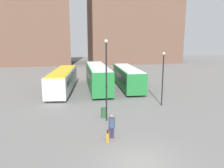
{
  "coord_description": "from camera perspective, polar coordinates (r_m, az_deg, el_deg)",
  "views": [
    {
      "loc": [
        -3.65,
        -10.44,
        6.58
      ],
      "look_at": [
        1.35,
        14.51,
        1.52
      ],
      "focal_mm": 35.0,
      "sensor_mm": 36.0,
      "label": 1
    }
  ],
  "objects": [
    {
      "name": "bus_0",
      "position": [
        29.83,
        -12.69,
        1.19
      ],
      "size": [
        4.05,
        12.58,
        2.76
      ],
      "rotation": [
        0.0,
        0.0,
        1.44
      ],
      "color": "silver",
      "rests_on": "ground_plane"
    },
    {
      "name": "bus_2",
      "position": [
        30.93,
        4.03,
        1.91
      ],
      "size": [
        3.2,
        11.41,
        2.9
      ],
      "rotation": [
        0.0,
        0.0,
        1.51
      ],
      "color": "#237A38",
      "rests_on": "ground_plane"
    },
    {
      "name": "lamp_post_0",
      "position": [
        22.64,
        13.15,
        2.44
      ],
      "size": [
        0.28,
        0.28,
        5.48
      ],
      "color": "black",
      "rests_on": "ground_plane"
    },
    {
      "name": "building_block_right",
      "position": [
        69.48,
        5.39,
        15.48
      ],
      "size": [
        26.33,
        15.68,
        23.54
      ],
      "color": "brown",
      "rests_on": "ground_plane"
    },
    {
      "name": "suitcase",
      "position": [
        14.94,
        -1.11,
        -13.61
      ],
      "size": [
        0.28,
        0.41,
        0.86
      ],
      "rotation": [
        0.0,
        0.0,
        1.34
      ],
      "color": "#B27A1E",
      "rests_on": "ground_plane"
    },
    {
      "name": "lamp_post_1",
      "position": [
        17.56,
        -1.49,
        2.34
      ],
      "size": [
        0.28,
        0.28,
        6.69
      ],
      "color": "black",
      "rests_on": "ground_plane"
    },
    {
      "name": "ground_plane",
      "position": [
        12.87,
        7.22,
        -19.61
      ],
      "size": [
        160.0,
        160.0,
        0.0
      ],
      "primitive_type": "plane",
      "color": "slate"
    },
    {
      "name": "trash_bin",
      "position": [
        19.19,
        -2.13,
        -7.48
      ],
      "size": [
        0.52,
        0.52,
        0.85
      ],
      "color": "#285633",
      "rests_on": "ground_plane"
    },
    {
      "name": "building_block_left",
      "position": [
        68.73,
        -24.59,
        19.0
      ],
      "size": [
        30.03,
        15.58,
        34.01
      ],
      "color": "brown",
      "rests_on": "ground_plane"
    },
    {
      "name": "bus_1",
      "position": [
        30.2,
        -3.78,
        2.06
      ],
      "size": [
        2.95,
        12.57,
        3.25
      ],
      "rotation": [
        0.0,
        0.0,
        1.54
      ],
      "color": "#237A38",
      "rests_on": "ground_plane"
    },
    {
      "name": "traveler",
      "position": [
        15.06,
        -0.06,
        -10.43
      ],
      "size": [
        0.53,
        0.53,
        1.72
      ],
      "rotation": [
        0.0,
        0.0,
        1.34
      ],
      "color": "#382D4C",
      "rests_on": "ground_plane"
    }
  ]
}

